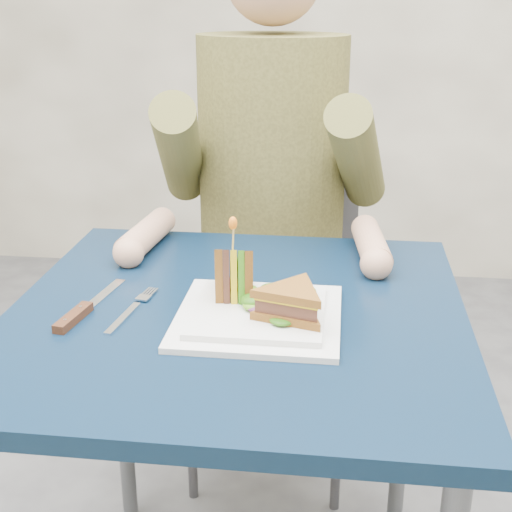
# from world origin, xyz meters

# --- Properties ---
(table) EXTENTS (0.75, 0.75, 0.73)m
(table) POSITION_xyz_m (0.00, 0.00, 0.65)
(table) COLOR black
(table) RESTS_ON ground
(chair) EXTENTS (0.42, 0.40, 0.93)m
(chair) POSITION_xyz_m (0.00, 0.66, 0.54)
(chair) COLOR #47474C
(chair) RESTS_ON ground
(diner) EXTENTS (0.54, 0.59, 0.74)m
(diner) POSITION_xyz_m (-0.00, 0.54, 0.91)
(diner) COLOR #4D4A23
(diner) RESTS_ON chair
(plate) EXTENTS (0.26, 0.26, 0.02)m
(plate) POSITION_xyz_m (0.04, -0.04, 0.74)
(plate) COLOR white
(plate) RESTS_ON table
(sandwich_flat) EXTENTS (0.16, 0.16, 0.05)m
(sandwich_flat) POSITION_xyz_m (0.10, -0.06, 0.78)
(sandwich_flat) COLOR brown
(sandwich_flat) RESTS_ON plate
(sandwich_upright) EXTENTS (0.08, 0.14, 0.14)m
(sandwich_upright) POSITION_xyz_m (-0.01, 0.01, 0.78)
(sandwich_upright) COLOR brown
(sandwich_upright) RESTS_ON plate
(fork) EXTENTS (0.04, 0.18, 0.01)m
(fork) POSITION_xyz_m (-0.17, -0.03, 0.73)
(fork) COLOR silver
(fork) RESTS_ON table
(knife) EXTENTS (0.05, 0.22, 0.02)m
(knife) POSITION_xyz_m (-0.25, -0.06, 0.74)
(knife) COLOR silver
(knife) RESTS_ON table
(toothpick) EXTENTS (0.01, 0.01, 0.06)m
(toothpick) POSITION_xyz_m (-0.01, 0.01, 0.85)
(toothpick) COLOR tan
(toothpick) RESTS_ON sandwich_upright
(toothpick_frill) EXTENTS (0.01, 0.01, 0.02)m
(toothpick_frill) POSITION_xyz_m (-0.01, 0.01, 0.88)
(toothpick_frill) COLOR orange
(toothpick_frill) RESTS_ON sandwich_upright
(lettuce_spill) EXTENTS (0.15, 0.13, 0.02)m
(lettuce_spill) POSITION_xyz_m (0.05, -0.03, 0.76)
(lettuce_spill) COLOR #337A14
(lettuce_spill) RESTS_ON plate
(onion_ring) EXTENTS (0.04, 0.04, 0.02)m
(onion_ring) POSITION_xyz_m (0.06, -0.03, 0.77)
(onion_ring) COLOR #9E4C7A
(onion_ring) RESTS_ON plate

